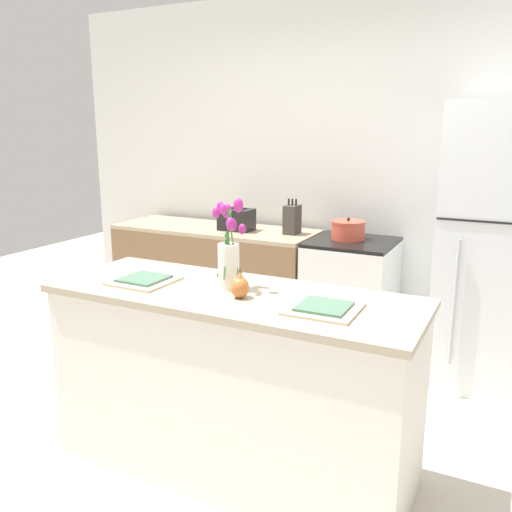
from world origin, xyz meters
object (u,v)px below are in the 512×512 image
object	(u,v)px
plate_setting_left	(144,280)
stove_range	(350,299)
flower_vase	(229,254)
toaster	(236,219)
plate_setting_right	(324,308)
knife_block	(292,219)
pear_figurine	(240,286)
cooking_pot	(348,230)
refrigerator	(496,249)

from	to	relation	value
plate_setting_left	stove_range	bearing A→B (deg)	70.74
stove_range	plate_setting_left	xyz separation A→B (m)	(-0.58, -1.65, 0.50)
flower_vase	toaster	bearing A→B (deg)	117.70
plate_setting_right	knife_block	size ratio (longest dim) A/B	1.10
flower_vase	pear_figurine	bearing A→B (deg)	-42.62
stove_range	plate_setting_left	distance (m)	1.82
cooking_pot	knife_block	distance (m)	0.45
stove_range	pear_figurine	distance (m)	1.75
stove_range	refrigerator	bearing A→B (deg)	0.04
refrigerator	cooking_pot	distance (m)	1.00
flower_vase	cooking_pot	size ratio (longest dim) A/B	1.78
plate_setting_left	knife_block	distance (m)	1.69
plate_setting_right	toaster	size ratio (longest dim) A/B	1.06
refrigerator	cooking_pot	size ratio (longest dim) A/B	7.44
stove_range	flower_vase	world-z (taller)	flower_vase
toaster	knife_block	xyz separation A→B (m)	(0.45, 0.06, 0.03)
refrigerator	plate_setting_left	size ratio (longest dim) A/B	6.22
plate_setting_right	stove_range	bearing A→B (deg)	102.87
plate_setting_left	cooking_pot	bearing A→B (deg)	72.43
refrigerator	knife_block	distance (m)	1.44
toaster	plate_setting_right	bearing A→B (deg)	-50.96
stove_range	flower_vase	bearing A→B (deg)	-95.12
flower_vase	plate_setting_right	size ratio (longest dim) A/B	1.49
plate_setting_left	toaster	world-z (taller)	toaster
flower_vase	toaster	size ratio (longest dim) A/B	1.58
plate_setting_right	toaster	xyz separation A→B (m)	(-1.32, 1.63, 0.03)
toaster	refrigerator	bearing A→B (deg)	0.71
plate_setting_left	cooking_pot	size ratio (longest dim) A/B	1.20
refrigerator	plate_setting_right	size ratio (longest dim) A/B	6.22
toaster	cooking_pot	world-z (taller)	toaster
refrigerator	toaster	world-z (taller)	refrigerator
flower_vase	refrigerator	bearing A→B (deg)	55.02
plate_setting_right	refrigerator	bearing A→B (deg)	70.92
pear_figurine	plate_setting_right	distance (m)	0.40
plate_setting_right	cooking_pot	world-z (taller)	cooking_pot
flower_vase	plate_setting_right	world-z (taller)	flower_vase
plate_setting_left	flower_vase	bearing A→B (deg)	12.52
stove_range	cooking_pot	xyz separation A→B (m)	(-0.04, 0.03, 0.51)
pear_figurine	plate_setting_left	size ratio (longest dim) A/B	0.47
cooking_pot	stove_range	bearing A→B (deg)	-32.81
pear_figurine	cooking_pot	size ratio (longest dim) A/B	0.56
refrigerator	knife_block	xyz separation A→B (m)	(-1.44, 0.03, 0.08)
flower_vase	plate_setting_left	distance (m)	0.48
pear_figurine	toaster	bearing A→B (deg)	119.33
flower_vase	knife_block	bearing A→B (deg)	102.45
cooking_pot	refrigerator	bearing A→B (deg)	-1.63
plate_setting_left	knife_block	size ratio (longest dim) A/B	1.10
refrigerator	flower_vase	bearing A→B (deg)	-124.98
stove_range	cooking_pot	distance (m)	0.52
toaster	knife_block	size ratio (longest dim) A/B	1.04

